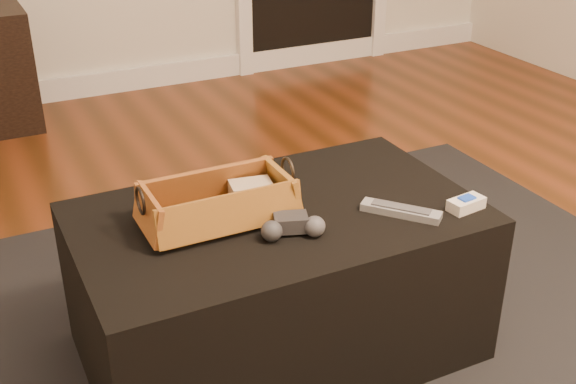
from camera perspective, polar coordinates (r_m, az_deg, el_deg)
name	(u,v)px	position (r m, az deg, el deg)	size (l,w,h in m)	color
baseboard	(99,84)	(4.04, -14.73, 8.28)	(5.00, 0.04, 0.12)	white
area_rug	(286,359)	(2.00, -0.14, -13.03)	(2.60, 2.00, 0.01)	black
ottoman	(278,282)	(1.90, -0.81, -7.16)	(1.00, 0.60, 0.42)	black
tv_remote	(213,217)	(1.73, -5.91, -1.95)	(0.20, 0.04, 0.02)	black
cloth_bundle	(251,193)	(1.80, -2.92, -0.07)	(0.10, 0.07, 0.06)	tan
wicker_basket	(218,205)	(1.74, -5.53, -1.02)	(0.38, 0.20, 0.13)	#955921
game_controller	(292,226)	(1.68, 0.34, -2.72)	(0.16, 0.11, 0.05)	#242426
silver_remote	(401,211)	(1.80, 8.91, -1.47)	(0.16, 0.18, 0.02)	gray
cream_gadget	(466,204)	(1.85, 13.90, -0.91)	(0.10, 0.06, 0.03)	silver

